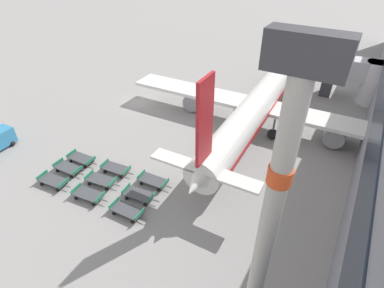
% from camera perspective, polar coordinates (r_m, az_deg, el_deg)
% --- Properties ---
extents(ground_plane, '(500.00, 500.00, 0.00)m').
position_cam_1_polar(ground_plane, '(46.60, -9.85, 7.84)').
color(ground_plane, gray).
extents(jet_bridge, '(16.41, 5.06, 6.47)m').
position_cam_1_polar(jet_bridge, '(51.60, 26.89, 12.01)').
color(jet_bridge, silver).
rests_on(jet_bridge, ground_plane).
extents(airplane, '(36.80, 40.57, 12.72)m').
position_cam_1_polar(airplane, '(40.10, 13.26, 8.21)').
color(airplane, white).
rests_on(airplane, ground_plane).
extents(baggage_dolly_row_near_col_a, '(3.73, 1.79, 0.92)m').
position_cam_1_polar(baggage_dolly_row_near_col_a, '(33.52, -24.91, -6.39)').
color(baggage_dolly_row_near_col_a, '#424449').
rests_on(baggage_dolly_row_near_col_a, ground_plane).
extents(baggage_dolly_row_near_col_b, '(3.74, 1.82, 0.92)m').
position_cam_1_polar(baggage_dolly_row_near_col_b, '(30.66, -19.13, -9.11)').
color(baggage_dolly_row_near_col_b, '#424449').
rests_on(baggage_dolly_row_near_col_b, ground_plane).
extents(baggage_dolly_row_near_col_c, '(3.71, 1.68, 0.92)m').
position_cam_1_polar(baggage_dolly_row_near_col_c, '(28.23, -12.27, -12.27)').
color(baggage_dolly_row_near_col_c, '#424449').
rests_on(baggage_dolly_row_near_col_c, ground_plane).
extents(baggage_dolly_row_mid_a_col_a, '(3.71, 1.67, 0.92)m').
position_cam_1_polar(baggage_dolly_row_mid_a_col_a, '(34.59, -22.53, -4.28)').
color(baggage_dolly_row_mid_a_col_a, '#424449').
rests_on(baggage_dolly_row_mid_a_col_a, ground_plane).
extents(baggage_dolly_row_mid_a_col_b, '(3.74, 1.88, 0.92)m').
position_cam_1_polar(baggage_dolly_row_mid_a_col_b, '(31.87, -16.92, -6.63)').
color(baggage_dolly_row_mid_a_col_b, '#424449').
rests_on(baggage_dolly_row_mid_a_col_b, ground_plane).
extents(baggage_dolly_row_mid_a_col_c, '(3.74, 1.81, 0.92)m').
position_cam_1_polar(baggage_dolly_row_mid_a_col_c, '(29.44, -10.07, -9.51)').
color(baggage_dolly_row_mid_a_col_c, '#424449').
rests_on(baggage_dolly_row_mid_a_col_c, ground_plane).
extents(baggage_dolly_row_mid_b_col_a, '(3.71, 1.68, 0.92)m').
position_cam_1_polar(baggage_dolly_row_mid_b_col_a, '(35.46, -20.32, -2.64)').
color(baggage_dolly_row_mid_b_col_a, '#424449').
rests_on(baggage_dolly_row_mid_b_col_a, ground_plane).
extents(baggage_dolly_row_mid_b_col_b, '(3.73, 1.80, 0.92)m').
position_cam_1_polar(baggage_dolly_row_mid_b_col_b, '(32.91, -14.30, -4.59)').
color(baggage_dolly_row_mid_b_col_b, '#424449').
rests_on(baggage_dolly_row_mid_b_col_b, ground_plane).
extents(baggage_dolly_row_mid_b_col_c, '(3.71, 1.70, 0.92)m').
position_cam_1_polar(baggage_dolly_row_mid_b_col_c, '(30.71, -7.42, -6.96)').
color(baggage_dolly_row_mid_b_col_c, '#424449').
rests_on(baggage_dolly_row_mid_b_col_c, ground_plane).
extents(apron_light_mast, '(2.00, 0.79, 19.09)m').
position_cam_1_polar(apron_light_mast, '(12.66, 13.05, -20.59)').
color(apron_light_mast, '#ADA89E').
rests_on(apron_light_mast, ground_plane).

